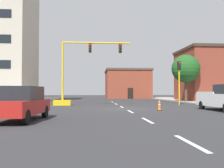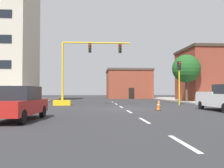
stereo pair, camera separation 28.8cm
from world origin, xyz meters
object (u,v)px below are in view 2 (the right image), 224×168
(traffic_light_pole_right, at_px, (179,73))
(traffic_cone_roadside_b, at_px, (159,103))
(sedan_red_near_left, at_px, (18,103))
(traffic_signal_gantry, at_px, (72,85))
(traffic_cone_roadside_a, at_px, (158,106))
(pickup_truck_white, at_px, (224,98))
(tree_right_mid, at_px, (186,69))

(traffic_light_pole_right, bearing_deg, traffic_cone_roadside_b, -131.45)
(sedan_red_near_left, xyz_separation_m, traffic_cone_roadside_b, (9.92, 9.90, -0.51))
(traffic_signal_gantry, bearing_deg, traffic_cone_roadside_b, -24.58)
(traffic_signal_gantry, relative_size, traffic_cone_roadside_a, 11.58)
(pickup_truck_white, relative_size, traffic_cone_roadside_b, 7.10)
(traffic_light_pole_right, bearing_deg, traffic_signal_gantry, 179.20)
(traffic_light_pole_right, relative_size, pickup_truck_white, 0.88)
(traffic_light_pole_right, height_order, traffic_cone_roadside_b, traffic_light_pole_right)
(traffic_cone_roadside_b, bearing_deg, traffic_signal_gantry, 155.42)
(traffic_signal_gantry, relative_size, traffic_light_pole_right, 1.71)
(traffic_cone_roadside_a, bearing_deg, traffic_light_pole_right, 60.32)
(tree_right_mid, relative_size, traffic_cone_roadside_b, 8.41)
(pickup_truck_white, distance_m, sedan_red_near_left, 14.53)
(sedan_red_near_left, relative_size, traffic_cone_roadside_a, 6.56)
(tree_right_mid, height_order, traffic_cone_roadside_a, tree_right_mid)
(tree_right_mid, bearing_deg, traffic_cone_roadside_b, -123.49)
(traffic_cone_roadside_b, bearing_deg, traffic_cone_roadside_a, -105.54)
(traffic_signal_gantry, relative_size, sedan_red_near_left, 1.76)
(traffic_signal_gantry, height_order, traffic_cone_roadside_b, traffic_signal_gantry)
(tree_right_mid, relative_size, sedan_red_near_left, 1.39)
(traffic_light_pole_right, distance_m, traffic_cone_roadside_a, 9.39)
(traffic_cone_roadside_a, height_order, traffic_cone_roadside_b, traffic_cone_roadside_b)
(traffic_cone_roadside_a, relative_size, traffic_cone_roadside_b, 0.92)
(traffic_signal_gantry, bearing_deg, traffic_light_pole_right, -0.80)
(traffic_cone_roadside_b, bearing_deg, pickup_truck_white, -52.57)
(tree_right_mid, distance_m, traffic_cone_roadside_b, 12.11)
(pickup_truck_white, height_order, traffic_cone_roadside_b, pickup_truck_white)
(pickup_truck_white, relative_size, sedan_red_near_left, 1.17)
(tree_right_mid, height_order, pickup_truck_white, tree_right_mid)
(traffic_light_pole_right, distance_m, tree_right_mid, 6.59)
(pickup_truck_white, relative_size, traffic_cone_roadside_a, 7.68)
(tree_right_mid, height_order, traffic_cone_roadside_b, tree_right_mid)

